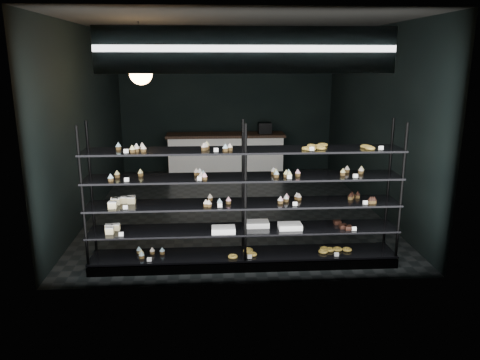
# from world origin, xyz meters

# --- Properties ---
(room) EXTENTS (5.01, 6.01, 3.20)m
(room) POSITION_xyz_m (0.00, 0.00, 1.60)
(room) COLOR black
(room) RESTS_ON ground
(display_shelf) EXTENTS (4.00, 0.50, 1.91)m
(display_shelf) POSITION_xyz_m (-0.02, -2.45, 0.63)
(display_shelf) COLOR black
(display_shelf) RESTS_ON room
(signage) EXTENTS (3.30, 0.05, 0.50)m
(signage) POSITION_xyz_m (0.00, -2.93, 2.75)
(signage) COLOR #0D1642
(signage) RESTS_ON room
(pendant_lamp) EXTENTS (0.34, 0.34, 0.90)m
(pendant_lamp) POSITION_xyz_m (-1.42, -1.03, 2.45)
(pendant_lamp) COLOR black
(pendant_lamp) RESTS_ON room
(service_counter) EXTENTS (2.71, 0.65, 1.23)m
(service_counter) POSITION_xyz_m (-0.04, 2.50, 0.50)
(service_counter) COLOR white
(service_counter) RESTS_ON room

